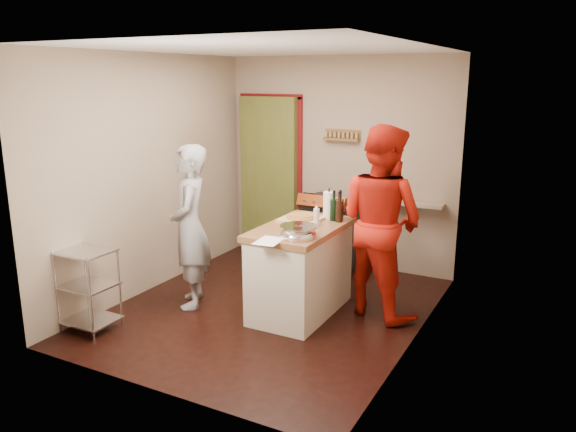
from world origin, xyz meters
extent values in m
plane|color=black|center=(0.00, 0.00, 0.00)|extent=(3.50, 3.50, 0.00)
cube|color=gray|center=(0.00, 1.75, 1.30)|extent=(3.00, 0.04, 2.60)
cube|color=#565B23|center=(-0.95, 1.80, 1.05)|extent=(0.80, 0.40, 2.10)
cube|color=#660B0D|center=(-1.37, 1.73, 1.05)|extent=(0.06, 0.06, 2.10)
cube|color=#660B0D|center=(-0.53, 1.73, 1.05)|extent=(0.06, 0.06, 2.10)
cube|color=#660B0D|center=(-0.95, 1.73, 2.10)|extent=(0.90, 0.06, 0.06)
cube|color=brown|center=(0.05, 1.70, 1.60)|extent=(0.46, 0.09, 0.03)
cube|color=brown|center=(0.05, 1.74, 1.66)|extent=(0.46, 0.02, 0.12)
cube|color=olive|center=(0.05, 1.70, 1.66)|extent=(0.42, 0.04, 0.07)
cube|color=gray|center=(0.95, 1.65, 0.90)|extent=(0.80, 0.18, 0.04)
cube|color=black|center=(0.75, 1.65, 1.02)|extent=(0.10, 0.14, 0.22)
cube|color=gray|center=(-1.50, 0.00, 1.30)|extent=(0.04, 3.50, 2.60)
cube|color=gray|center=(1.50, 0.00, 1.30)|extent=(0.04, 3.50, 2.60)
cube|color=white|center=(0.00, 0.00, 2.61)|extent=(3.00, 3.50, 0.02)
cube|color=black|center=(0.05, 1.43, 0.40)|extent=(0.60, 0.55, 0.80)
cube|color=black|center=(0.05, 1.43, 0.83)|extent=(0.60, 0.55, 0.06)
cube|color=#893714|center=(0.05, 1.15, 0.92)|extent=(0.60, 0.15, 0.17)
cylinder|color=black|center=(-0.10, 1.56, 0.91)|extent=(0.26, 0.26, 0.05)
cylinder|color=silver|center=(-1.50, -1.38, 0.40)|extent=(0.02, 0.02, 0.80)
cylinder|color=silver|center=(-1.06, -1.38, 0.40)|extent=(0.02, 0.02, 0.80)
cylinder|color=silver|center=(-1.50, -1.02, 0.40)|extent=(0.02, 0.02, 0.80)
cylinder|color=silver|center=(-1.06, -1.02, 0.40)|extent=(0.02, 0.02, 0.80)
cube|color=silver|center=(-1.28, -1.20, 0.10)|extent=(0.48, 0.40, 0.02)
cube|color=silver|center=(-1.28, -1.20, 0.45)|extent=(0.48, 0.40, 0.02)
cube|color=silver|center=(-1.28, -1.20, 0.78)|extent=(0.48, 0.40, 0.02)
cube|color=beige|center=(0.30, 0.10, 0.43)|extent=(0.65, 1.15, 0.85)
cube|color=brown|center=(0.30, 0.10, 0.88)|extent=(0.71, 1.21, 0.06)
cube|color=#D4AF81|center=(0.20, 0.32, 0.92)|extent=(0.40, 0.40, 0.02)
cylinder|color=gold|center=(0.20, 0.32, 0.95)|extent=(0.32, 0.32, 0.02)
ellipsoid|color=silver|center=(0.46, -0.26, 0.97)|extent=(0.35, 0.35, 0.11)
cylinder|color=white|center=(0.42, 0.52, 1.05)|extent=(0.12, 0.12, 0.28)
cylinder|color=silver|center=(0.43, 0.19, 1.00)|extent=(0.06, 0.06, 0.17)
cube|color=white|center=(0.28, -0.50, 0.91)|extent=(0.24, 0.32, 0.00)
cylinder|color=black|center=(0.54, 0.51, 1.07)|extent=(0.08, 0.08, 0.31)
cylinder|color=black|center=(0.57, 0.43, 1.07)|extent=(0.08, 0.08, 0.31)
cylinder|color=black|center=(0.50, 0.46, 1.07)|extent=(0.08, 0.08, 0.31)
imported|color=#A3A4A8|center=(-0.80, -0.25, 0.85)|extent=(0.68, 0.74, 1.69)
imported|color=#B0170B|center=(1.00, 0.47, 0.96)|extent=(1.13, 1.01, 1.91)
camera|label=1|loc=(2.69, -4.70, 2.35)|focal=35.00mm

